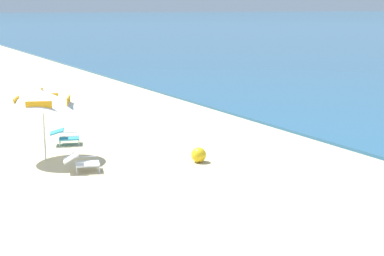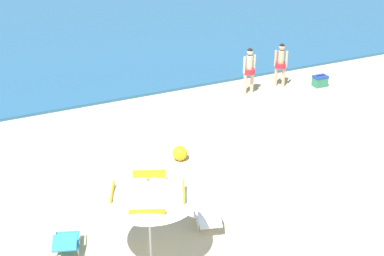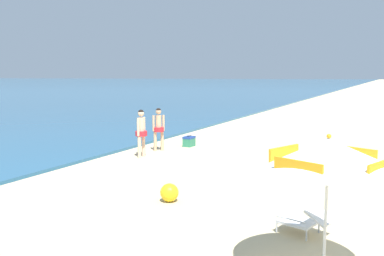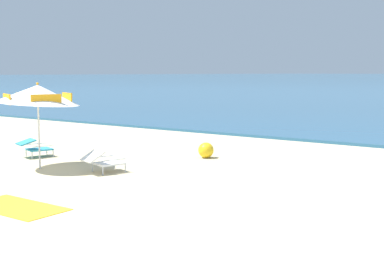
{
  "view_description": "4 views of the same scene",
  "coord_description": "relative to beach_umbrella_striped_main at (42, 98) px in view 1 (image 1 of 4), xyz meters",
  "views": [
    {
      "loc": [
        11.97,
        -1.73,
        4.14
      ],
      "look_at": [
        -0.54,
        5.15,
        1.1
      ],
      "focal_mm": 53.34,
      "sensor_mm": 36.0,
      "label": 1
    },
    {
      "loc": [
        -6.29,
        -6.52,
        7.61
      ],
      "look_at": [
        -0.66,
        5.74,
        0.85
      ],
      "focal_mm": 51.89,
      "sensor_mm": 36.0,
      "label": 2
    },
    {
      "loc": [
        -8.84,
        1.38,
        2.76
      ],
      "look_at": [
        1.75,
        6.44,
        1.29
      ],
      "focal_mm": 38.54,
      "sensor_mm": 36.0,
      "label": 3
    },
    {
      "loc": [
        6.85,
        -5.65,
        2.24
      ],
      "look_at": [
        -0.95,
        4.88,
        0.87
      ],
      "focal_mm": 49.64,
      "sensor_mm": 36.0,
      "label": 4
    }
  ],
  "objects": [
    {
      "name": "beach_ball",
      "position": [
        2.22,
        3.59,
        -1.53
      ],
      "size": [
        0.41,
        0.41,
        0.41
      ],
      "primitive_type": "sphere",
      "color": "yellow",
      "rests_on": "ground"
    },
    {
      "name": "beach_umbrella_striped_main",
      "position": [
        0.0,
        0.0,
        0.0
      ],
      "size": [
        2.71,
        2.71,
        2.02
      ],
      "color": "silver",
      "rests_on": "ground"
    },
    {
      "name": "lounge_chair_beside_umbrella",
      "position": [
        1.56,
        0.52,
        -1.47
      ],
      "size": [
        0.75,
        1.0,
        0.52
      ],
      "color": "white",
      "rests_on": "ground"
    },
    {
      "name": "lounge_chair_under_umbrella",
      "position": [
        -1.51,
        1.0,
        -1.46
      ],
      "size": [
        0.77,
        0.98,
        0.5
      ],
      "color": "teal",
      "rests_on": "ground"
    }
  ]
}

